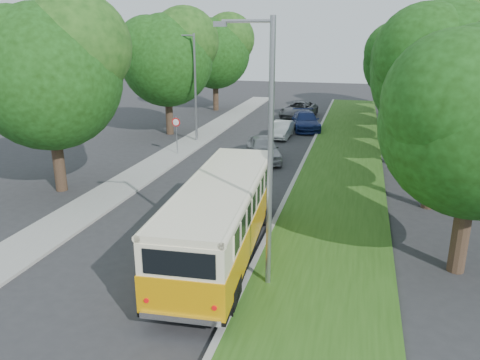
% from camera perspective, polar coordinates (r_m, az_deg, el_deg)
% --- Properties ---
extents(ground, '(120.00, 120.00, 0.00)m').
position_cam_1_polar(ground, '(18.30, -8.46, -7.06)').
color(ground, '#2B2B2D').
rests_on(ground, ground).
extents(curb, '(0.20, 70.00, 0.15)m').
position_cam_1_polar(curb, '(21.82, 5.43, -2.59)').
color(curb, gray).
rests_on(curb, ground).
extents(grass_verge, '(4.50, 70.00, 0.13)m').
position_cam_1_polar(grass_verge, '(21.61, 11.60, -3.11)').
color(grass_verge, '#274E14').
rests_on(grass_verge, ground).
extents(sidewalk, '(2.20, 70.00, 0.12)m').
position_cam_1_polar(sidewalk, '(24.47, -14.37, -0.85)').
color(sidewalk, gray).
rests_on(sidewalk, ground).
extents(treeline, '(24.27, 41.91, 9.46)m').
position_cam_1_polar(treeline, '(33.47, 8.65, 14.59)').
color(treeline, '#332319').
rests_on(treeline, ground).
extents(lamppost_near, '(1.71, 0.16, 8.00)m').
position_cam_1_polar(lamppost_near, '(13.38, 3.34, 3.71)').
color(lamppost_near, gray).
rests_on(lamppost_near, ground).
extents(lamppost_far, '(1.71, 0.16, 7.50)m').
position_cam_1_polar(lamppost_far, '(33.44, -5.65, 11.58)').
color(lamppost_far, gray).
rests_on(lamppost_far, ground).
extents(warning_sign, '(0.56, 0.10, 2.50)m').
position_cam_1_polar(warning_sign, '(30.02, -7.78, 6.18)').
color(warning_sign, gray).
rests_on(warning_sign, ground).
extents(vintage_bus, '(3.04, 9.66, 2.83)m').
position_cam_1_polar(vintage_bus, '(16.17, -2.24, -4.80)').
color(vintage_bus, orange).
rests_on(vintage_bus, ground).
extents(car_silver, '(3.23, 4.77, 1.51)m').
position_cam_1_polar(car_silver, '(28.77, 2.87, 3.87)').
color(car_silver, '#9F9FA4').
rests_on(car_silver, ground).
extents(car_white, '(1.48, 3.76, 1.22)m').
position_cam_1_polar(car_white, '(35.31, 5.15, 6.15)').
color(car_white, white).
rests_on(car_white, ground).
extents(car_blue, '(3.10, 5.29, 1.44)m').
position_cam_1_polar(car_blue, '(38.39, 8.01, 7.15)').
color(car_blue, navy).
rests_on(car_blue, ground).
extents(car_grey, '(3.45, 5.58, 1.44)m').
position_cam_1_polar(car_grey, '(44.12, 7.16, 8.53)').
color(car_grey, '#58595F').
rests_on(car_grey, ground).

